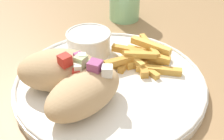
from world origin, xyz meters
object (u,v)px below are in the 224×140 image
at_px(fries_pile, 141,58).
at_px(pita_sandwich_near, 84,92).
at_px(pita_sandwich_far, 58,69).
at_px(sauce_ramekin, 89,41).
at_px(plate, 112,82).

bearing_deg(fries_pile, pita_sandwich_near, -173.81).
bearing_deg(pita_sandwich_far, fries_pile, 21.66).
bearing_deg(pita_sandwich_far, pita_sandwich_near, -51.50).
relative_size(fries_pile, sauce_ramekin, 1.57).
distance_m(plate, pita_sandwich_near, 0.08).
xyz_separation_m(plate, pita_sandwich_near, (-0.07, -0.02, 0.03)).
bearing_deg(sauce_ramekin, pita_sandwich_far, -155.93).
distance_m(pita_sandwich_far, fries_pile, 0.15).
relative_size(pita_sandwich_far, fries_pile, 1.09).
relative_size(plate, fries_pile, 2.38).
distance_m(plate, sauce_ramekin, 0.10).
height_order(pita_sandwich_near, fries_pile, pita_sandwich_near).
bearing_deg(pita_sandwich_near, plate, 9.80).
xyz_separation_m(pita_sandwich_near, pita_sandwich_far, (0.00, 0.07, 0.00)).
bearing_deg(plate, pita_sandwich_near, -166.64).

